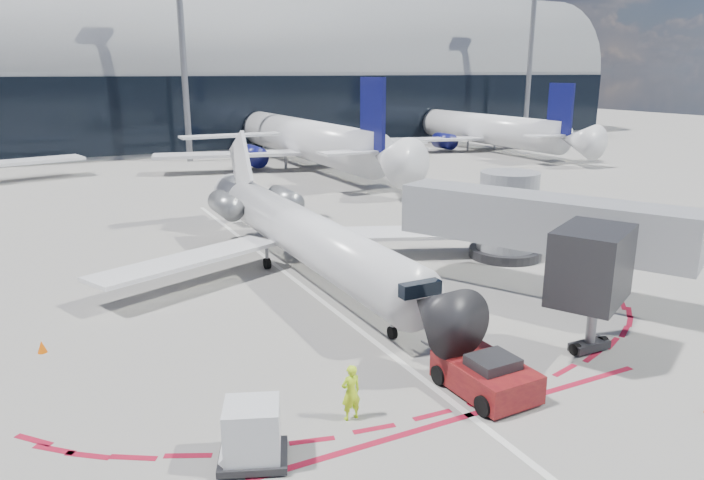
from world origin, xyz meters
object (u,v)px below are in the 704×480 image
pushback_tug (486,375)px  uld_container (252,434)px  ramp_worker (351,392)px  regional_jet (299,231)px

pushback_tug → uld_container: size_ratio=2.35×
pushback_tug → ramp_worker: 4.66m
regional_jet → pushback_tug: (0.57, -14.49, -1.58)m
pushback_tug → uld_container: bearing=-180.0°
regional_jet → uld_container: size_ratio=11.64×
regional_jet → uld_container: bearing=-116.5°
uld_container → ramp_worker: bearing=34.2°
ramp_worker → uld_container: size_ratio=0.78×
regional_jet → uld_container: (-7.34, -14.74, -1.34)m
pushback_tug → uld_container: uld_container is taller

